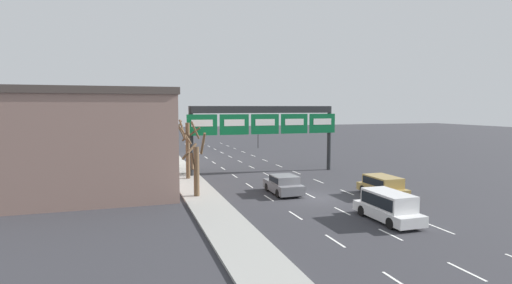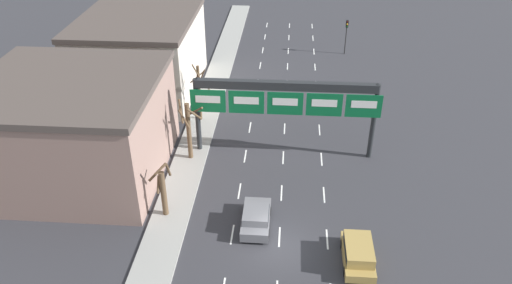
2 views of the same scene
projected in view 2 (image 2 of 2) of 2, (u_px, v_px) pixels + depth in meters
ground_plane at (279, 247)px, 33.78m from camera, size 220.00×220.00×0.00m
sidewalk_left at (163, 240)px, 34.24m from camera, size 2.80×110.00×0.15m
lane_dashes at (284, 142)px, 45.23m from camera, size 6.72×67.00×0.01m
sign_gantry at (285, 97)px, 40.80m from camera, size 15.70×0.70×6.85m
building_near at (74, 128)px, 39.38m from camera, size 13.86×13.37×8.12m
building_far at (141, 54)px, 52.68m from camera, size 11.54×14.48×8.12m
car_grey at (256, 217)px, 35.18m from camera, size 1.98×4.11×1.48m
suv_gold at (358, 252)px, 32.13m from camera, size 1.96×4.12×1.55m
traffic_light_near_gantry at (347, 30)px, 61.84m from camera, size 0.30×0.35×4.35m
tree_bare_closest at (163, 190)px, 35.43m from camera, size 1.75×1.64×4.75m
tree_bare_second at (200, 89)px, 47.13m from camera, size 1.95×1.96×5.84m
tree_bare_third at (189, 127)px, 41.33m from camera, size 2.06×2.46×5.46m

